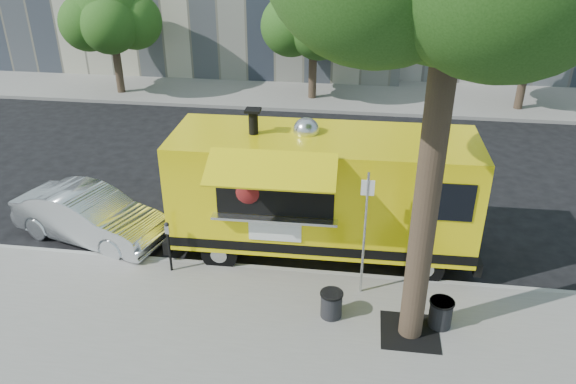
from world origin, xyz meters
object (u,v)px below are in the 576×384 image
(far_tree_b, at_px, (314,14))
(trash_bin_left, at_px, (441,313))
(far_tree_a, at_px, (111,12))
(parking_meter, at_px, (168,241))
(far_tree_c, at_px, (534,24))
(trash_bin_right, at_px, (331,303))
(sign_post, at_px, (365,227))
(food_truck, at_px, (321,191))
(sedan, at_px, (90,216))

(far_tree_b, height_order, trash_bin_left, far_tree_b)
(far_tree_a, xyz_separation_m, parking_meter, (7.00, -13.65, -2.79))
(far_tree_c, distance_m, trash_bin_right, 16.80)
(sign_post, bearing_deg, trash_bin_right, -122.67)
(food_truck, xyz_separation_m, sedan, (-6.10, -0.17, -1.08))
(parking_meter, relative_size, sedan, 0.31)
(parking_meter, distance_m, trash_bin_left, 6.34)
(parking_meter, bearing_deg, sign_post, -2.52)
(far_tree_b, relative_size, parking_meter, 4.12)
(far_tree_c, bearing_deg, parking_meter, -128.66)
(far_tree_c, xyz_separation_m, trash_bin_left, (-4.78, -14.90, -3.23))
(sign_post, distance_m, food_truck, 2.04)
(far_tree_a, distance_m, far_tree_c, 18.00)
(sign_post, height_order, parking_meter, sign_post)
(far_tree_a, distance_m, food_truck, 16.14)
(far_tree_c, bearing_deg, far_tree_a, -179.68)
(far_tree_a, relative_size, sign_post, 1.79)
(far_tree_a, relative_size, far_tree_b, 0.97)
(far_tree_a, distance_m, trash_bin_left, 20.11)
(sedan, xyz_separation_m, trash_bin_left, (8.87, -2.50, -0.22))
(sedan, bearing_deg, sign_post, -85.73)
(sign_post, xyz_separation_m, sedan, (-7.20, 1.55, -1.15))
(sign_post, bearing_deg, far_tree_b, 100.15)
(far_tree_b, relative_size, sedan, 1.29)
(far_tree_c, distance_m, trash_bin_left, 15.98)
(far_tree_a, height_order, far_tree_b, far_tree_b)
(far_tree_b, distance_m, sedan, 13.88)
(sign_post, relative_size, trash_bin_left, 4.81)
(far_tree_a, bearing_deg, far_tree_b, 2.54)
(far_tree_c, height_order, trash_bin_left, far_tree_c)
(sign_post, bearing_deg, far_tree_a, 129.83)
(far_tree_a, bearing_deg, parking_meter, -62.85)
(parking_meter, height_order, sedan, parking_meter)
(sign_post, relative_size, parking_meter, 2.25)
(parking_meter, bearing_deg, trash_bin_right, -16.26)
(food_truck, bearing_deg, far_tree_b, 95.69)
(parking_meter, relative_size, trash_bin_right, 2.23)
(far_tree_c, relative_size, sedan, 1.23)
(sedan, xyz_separation_m, trash_bin_right, (6.59, -2.50, -0.23))
(parking_meter, relative_size, food_truck, 0.17)
(far_tree_a, xyz_separation_m, food_truck, (10.45, -12.13, -2.00))
(trash_bin_right, bearing_deg, far_tree_b, 97.28)
(far_tree_c, height_order, sedan, far_tree_c)
(far_tree_a, height_order, trash_bin_left, far_tree_a)
(food_truck, relative_size, trash_bin_left, 12.26)
(far_tree_b, relative_size, food_truck, 0.72)
(sedan, relative_size, trash_bin_right, 7.09)
(trash_bin_right, bearing_deg, parking_meter, 163.74)
(far_tree_b, relative_size, far_tree_c, 1.06)
(far_tree_a, bearing_deg, sign_post, -50.17)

